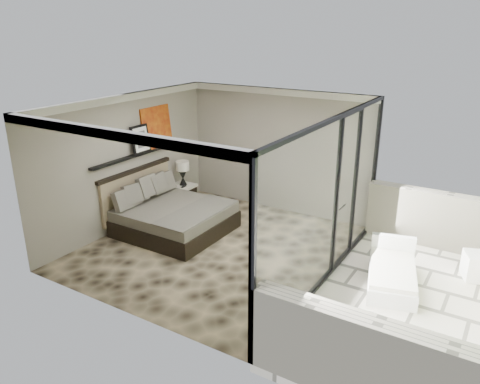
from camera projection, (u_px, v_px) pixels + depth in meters
The scene contains 14 objects.
floor at pixel (216, 248), 9.10m from camera, with size 5.00×5.00×0.00m, color black.
ceiling at pixel (213, 104), 8.16m from camera, with size 4.50×5.00×0.02m, color silver.
back_wall at pixel (277, 151), 10.62m from camera, with size 4.50×0.02×2.80m, color gray.
left_wall at pixel (126, 162), 9.74m from camera, with size 0.02×5.00×2.80m, color gray.
glass_wall at pixel (330, 203), 7.52m from camera, with size 0.08×5.00×2.80m, color white.
terrace_slab at pixel (415, 308), 7.27m from camera, with size 3.00×5.00×0.12m, color beige.
picture_ledge at pixel (132, 157), 9.76m from camera, with size 0.12×2.20×0.05m, color black.
bed at pixel (171, 215), 9.77m from camera, with size 2.10×2.03×1.16m.
nightstand at pixel (183, 195), 11.15m from camera, with size 0.53×0.53×0.53m, color black.
table_lamp at pixel (183, 170), 10.96m from camera, with size 0.32×0.32×0.58m.
abstract_canvas at pixel (157, 127), 10.28m from camera, with size 0.04×0.90×0.90m, color #A0200D.
framed_print at pixel (141, 139), 9.83m from camera, with size 0.03×0.50×0.60m, color black.
ottoman at pixel (478, 266), 7.95m from camera, with size 0.45×0.45×0.45m, color white.
lounger at pixel (392, 274), 7.79m from camera, with size 1.11×1.65×0.59m.
Camera 1 is at (4.71, -6.73, 4.10)m, focal length 35.00 mm.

